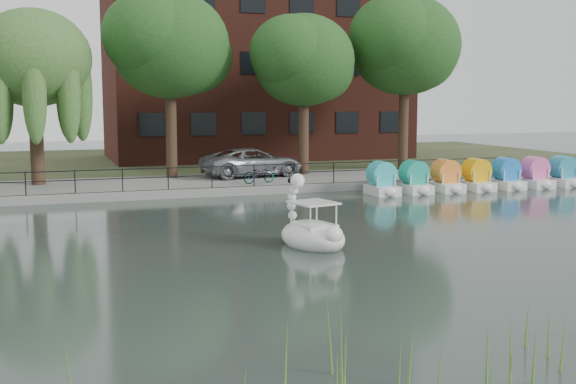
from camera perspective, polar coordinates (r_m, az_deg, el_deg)
ground_plane at (r=20.62m, az=2.30°, el=-5.00°), size 120.00×120.00×0.00m
promenade at (r=35.78m, az=-7.00°, el=0.56°), size 40.00×6.00×0.40m
kerb at (r=32.92m, az=-5.94°, el=-0.01°), size 40.00×0.25×0.40m
land_strip at (r=49.50m, az=-10.36°, el=2.36°), size 60.00×22.00×0.36m
railing at (r=33.01m, az=-6.04°, el=1.66°), size 32.00×0.05×1.00m
apartment_building at (r=51.03m, az=-2.61°, el=12.95°), size 20.00×10.07×18.00m
willow_mid at (r=35.82m, az=-19.50°, el=9.90°), size 5.32×5.32×8.15m
broadleaf_center at (r=37.40m, az=-9.35°, el=11.35°), size 6.00×6.00×9.25m
broadleaf_right at (r=38.68m, az=1.25°, el=10.31°), size 5.40×5.40×8.32m
broadleaf_far at (r=42.31m, az=9.23°, el=11.34°), size 6.30×6.30×9.71m
minivan at (r=37.44m, az=-2.83°, el=2.53°), size 3.68×6.46×1.70m
bicycle at (r=34.49m, az=-2.31°, el=1.53°), size 1.08×1.82×1.00m
swan_boat at (r=21.78m, az=1.88°, el=-3.08°), size 2.13×2.82×2.14m
pedal_boat_row at (r=36.18m, az=14.69°, el=1.10°), size 11.35×1.70×1.40m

